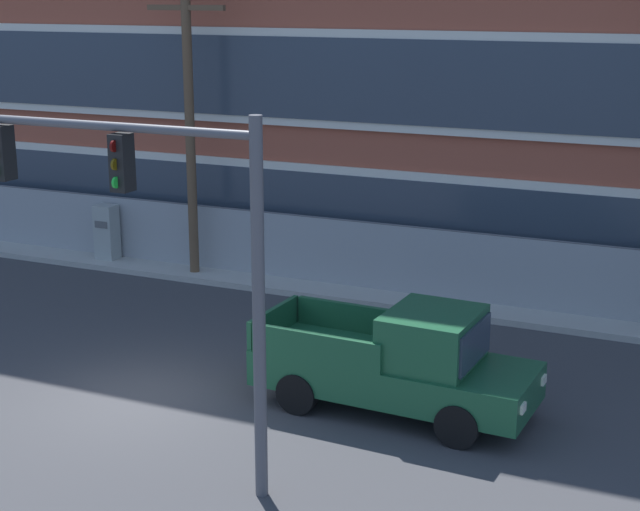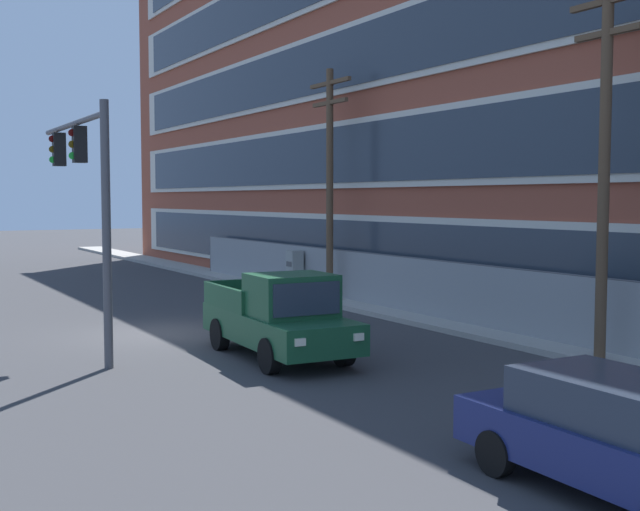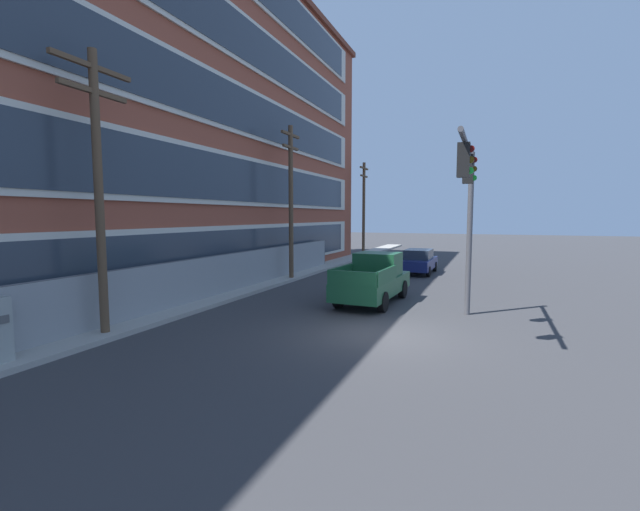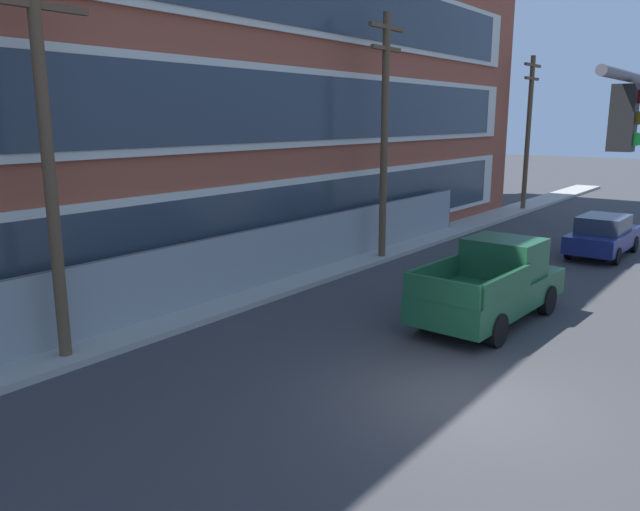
% 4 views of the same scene
% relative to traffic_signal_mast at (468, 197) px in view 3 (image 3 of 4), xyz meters
% --- Properties ---
extents(ground_plane, '(160.00, 160.00, 0.00)m').
position_rel_traffic_signal_mast_xyz_m(ground_plane, '(-2.14, 2.35, -4.30)').
color(ground_plane, '#38383A').
extents(sidewalk_building_side, '(80.00, 1.72, 0.16)m').
position_rel_traffic_signal_mast_xyz_m(sidewalk_building_side, '(-2.14, 10.38, -4.22)').
color(sidewalk_building_side, '#9E9B93').
rests_on(sidewalk_building_side, ground).
extents(chain_link_fence, '(32.60, 0.06, 1.94)m').
position_rel_traffic_signal_mast_xyz_m(chain_link_fence, '(-1.98, 10.62, -3.31)').
color(chain_link_fence, gray).
rests_on(chain_link_fence, ground).
extents(traffic_signal_mast, '(6.18, 0.43, 6.01)m').
position_rel_traffic_signal_mast_xyz_m(traffic_signal_mast, '(0.00, 0.00, 0.00)').
color(traffic_signal_mast, '#4C4C51').
rests_on(traffic_signal_mast, ground).
extents(pickup_truck_dark_green, '(5.41, 2.28, 2.08)m').
position_rel_traffic_signal_mast_xyz_m(pickup_truck_dark_green, '(2.76, 3.87, -3.33)').
color(pickup_truck_dark_green, '#194C2D').
rests_on(pickup_truck_dark_green, ground).
extents(sedan_navy, '(4.51, 1.91, 1.56)m').
position_rel_traffic_signal_mast_xyz_m(sedan_navy, '(12.85, 3.53, -3.50)').
color(sedan_navy, navy).
rests_on(sedan_navy, ground).
extents(utility_pole_near_corner, '(2.69, 0.26, 8.49)m').
position_rel_traffic_signal_mast_xyz_m(utility_pole_near_corner, '(-5.49, 10.11, 0.44)').
color(utility_pole_near_corner, brown).
rests_on(utility_pole_near_corner, ground).
extents(utility_pole_midblock, '(2.12, 0.26, 8.72)m').
position_rel_traffic_signal_mast_xyz_m(utility_pole_midblock, '(7.11, 9.87, 0.47)').
color(utility_pole_midblock, brown).
rests_on(utility_pole_midblock, ground).
extents(utility_pole_far_east, '(2.31, 0.26, 8.46)m').
position_rel_traffic_signal_mast_xyz_m(utility_pole_far_east, '(22.66, 10.06, 0.37)').
color(utility_pole_far_east, brown).
rests_on(utility_pole_far_east, ground).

